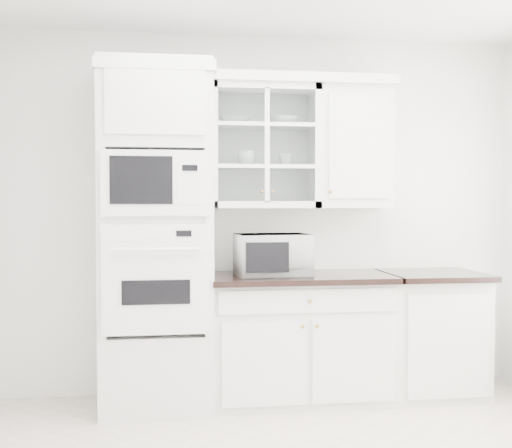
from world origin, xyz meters
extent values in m
cube|color=white|center=(0.00, 1.74, 1.35)|extent=(4.00, 0.02, 2.70)
cube|color=silver|center=(-0.75, 1.43, 1.20)|extent=(0.76, 0.65, 2.40)
cube|color=white|center=(-0.75, 1.09, 0.94)|extent=(0.70, 0.03, 0.72)
cube|color=black|center=(-0.75, 1.07, 0.86)|extent=(0.44, 0.01, 0.16)
cube|color=white|center=(-0.75, 1.09, 1.56)|extent=(0.70, 0.03, 0.43)
cube|color=black|center=(-0.84, 1.07, 1.58)|extent=(0.40, 0.01, 0.31)
cube|color=silver|center=(0.28, 1.45, 0.44)|extent=(1.30, 0.60, 0.88)
cube|color=black|center=(0.28, 1.42, 0.90)|extent=(1.32, 0.67, 0.04)
cube|color=silver|center=(1.28, 1.45, 0.44)|extent=(0.70, 0.60, 0.88)
cube|color=black|center=(1.28, 1.42, 0.90)|extent=(0.72, 0.67, 0.04)
cube|color=silver|center=(0.03, 1.58, 1.85)|extent=(0.80, 0.33, 0.90)
cube|color=silver|center=(0.03, 1.58, 1.70)|extent=(0.74, 0.29, 0.02)
cube|color=silver|center=(0.03, 1.58, 2.00)|extent=(0.74, 0.29, 0.02)
cube|color=silver|center=(0.71, 1.58, 1.85)|extent=(0.55, 0.33, 0.90)
cube|color=white|center=(-0.07, 1.56, 2.33)|extent=(2.14, 0.38, 0.07)
imported|color=white|center=(0.07, 1.41, 1.07)|extent=(0.55, 0.47, 0.30)
imported|color=white|center=(-0.18, 1.60, 2.04)|extent=(0.25, 0.25, 0.05)
imported|color=white|center=(0.18, 1.58, 2.04)|extent=(0.23, 0.23, 0.06)
imported|color=white|center=(-0.09, 1.58, 1.76)|extent=(0.16, 0.16, 0.11)
imported|color=white|center=(0.20, 1.59, 1.76)|extent=(0.12, 0.12, 0.09)
camera|label=1|loc=(-0.67, -3.10, 1.45)|focal=45.00mm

